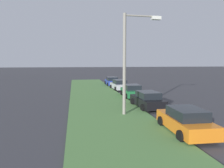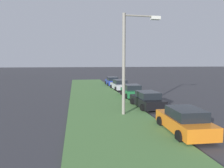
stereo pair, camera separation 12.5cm
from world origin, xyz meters
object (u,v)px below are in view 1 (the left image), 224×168
(parked_car_green, at_px, (132,91))
(parked_car_silver, at_px, (119,85))
(parked_car_black, at_px, (147,100))
(streetlight, at_px, (129,57))
(parked_car_blue, at_px, (112,81))
(parked_car_orange, at_px, (185,121))

(parked_car_green, relative_size, parked_car_silver, 0.99)
(parked_car_black, distance_m, parked_car_silver, 12.09)
(streetlight, bearing_deg, parked_car_blue, -6.59)
(parked_car_black, xyz_separation_m, parked_car_blue, (17.75, -0.04, 0.00))
(parked_car_black, bearing_deg, parked_car_silver, -3.03)
(parked_car_black, bearing_deg, parked_car_blue, -2.58)
(parked_car_black, distance_m, streetlight, 4.85)
(parked_car_black, height_order, streetlight, streetlight)
(parked_car_orange, relative_size, parked_car_silver, 0.99)
(parked_car_black, relative_size, parked_car_blue, 1.02)
(parked_car_black, height_order, parked_car_silver, same)
(parked_car_silver, height_order, streetlight, streetlight)
(parked_car_blue, bearing_deg, parked_car_orange, 179.37)
(parked_car_black, distance_m, parked_car_green, 5.71)
(parked_car_blue, bearing_deg, parked_car_green, -179.56)
(parked_car_orange, xyz_separation_m, parked_car_silver, (18.76, -0.25, 0.00))
(parked_car_black, xyz_separation_m, streetlight, (-2.21, 2.26, 3.67))
(parked_car_silver, distance_m, parked_car_blue, 5.66)
(parked_car_green, height_order, parked_car_blue, same)
(parked_car_orange, height_order, streetlight, streetlight)
(parked_car_green, bearing_deg, parked_car_black, 179.82)
(parked_car_silver, bearing_deg, parked_car_green, 177.28)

